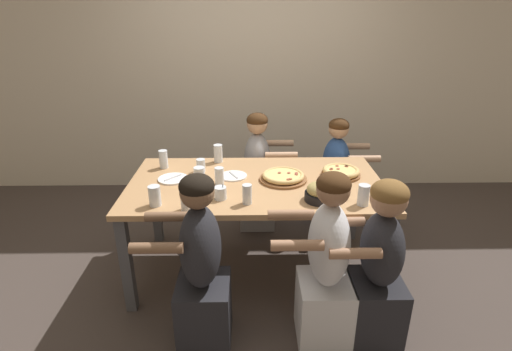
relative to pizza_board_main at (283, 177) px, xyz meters
The scene contains 23 objects.
ground_plane 0.82m from the pizza_board_main, behind, with size 18.00×18.00×0.00m, color #423833.
restaurant_back_panel 1.87m from the pizza_board_main, 96.89° to the left, with size 10.00×0.06×3.20m, color beige.
dining_table 0.23m from the pizza_board_main, behind, with size 1.87×1.03×0.76m.
pizza_board_main is the anchor object (origin of this frame).
pizza_board_second 0.45m from the pizza_board_main, ahead, with size 0.30×0.30×0.06m.
skillet_bowl 0.41m from the pizza_board_main, 57.42° to the right, with size 0.30×0.21×0.13m.
empty_plate_a 0.82m from the pizza_board_main, behind, with size 0.22×0.22×0.02m.
empty_plate_b 0.38m from the pizza_board_main, 169.03° to the left, with size 0.21×0.21×0.02m.
cocktail_glass_blue 0.54m from the pizza_board_main, 145.46° to the right, with size 0.08×0.08×0.11m.
drinking_glass_a 0.47m from the pizza_board_main, 125.06° to the right, with size 0.06×0.06×0.13m.
drinking_glass_b 0.64m from the pizza_board_main, 40.42° to the right, with size 0.07×0.07×0.14m.
drinking_glass_c 0.62m from the pizza_board_main, behind, with size 0.08×0.08×0.13m.
drinking_glass_d 0.47m from the pizza_board_main, behind, with size 0.07×0.07×0.13m.
drinking_glass_e 0.65m from the pizza_board_main, 163.99° to the left, with size 0.07×0.07×0.10m.
drinking_glass_f 0.80m from the pizza_board_main, 144.55° to the right, with size 0.07×0.07×0.11m.
drinking_glass_g 0.95m from the pizza_board_main, 155.36° to the right, with size 0.08×0.08×0.13m.
drinking_glass_h 0.64m from the pizza_board_main, 142.32° to the left, with size 0.07×0.07×0.15m.
drinking_glass_i 0.97m from the pizza_board_main, 164.07° to the left, with size 0.07×0.07×0.15m.
diner_near_right 0.96m from the pizza_board_main, 55.97° to the right, with size 0.51×0.40×1.09m.
diner_far_right 0.95m from the pizza_board_main, 51.93° to the left, with size 0.51×0.40×1.05m.
diner_near_midright 0.83m from the pizza_board_main, 75.17° to the right, with size 0.51×0.40×1.14m.
diner_far_center 0.78m from the pizza_board_main, 103.92° to the left, with size 0.51×0.40×1.10m.
diner_near_midleft 0.97m from the pizza_board_main, 125.32° to the right, with size 0.51×0.40×1.13m.
Camera 1 is at (-0.05, -2.69, 1.95)m, focal length 28.00 mm.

